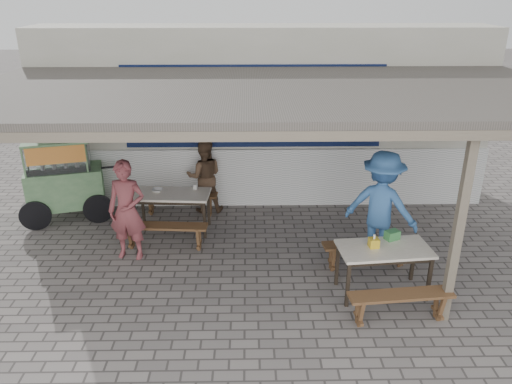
{
  "coord_description": "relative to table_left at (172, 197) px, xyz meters",
  "views": [
    {
      "loc": [
        -0.31,
        -6.5,
        4.23
      ],
      "look_at": [
        -0.18,
        0.9,
        1.14
      ],
      "focal_mm": 35.0,
      "sensor_mm": 36.0,
      "label": 1
    }
  ],
  "objects": [
    {
      "name": "bench_left_street",
      "position": [
        -0.05,
        -0.68,
        -0.33
      ],
      "size": [
        1.49,
        0.38,
        0.45
      ],
      "rotation": [
        0.0,
        0.0,
        -0.07
      ],
      "color": "brown",
      "rests_on": "ground"
    },
    {
      "name": "table_left",
      "position": [
        0.0,
        0.0,
        0.0
      ],
      "size": [
        1.41,
        0.75,
        0.75
      ],
      "rotation": [
        0.0,
        0.0,
        -0.07
      ],
      "color": "silver",
      "rests_on": "ground"
    },
    {
      "name": "condiment_bowl",
      "position": [
        -0.26,
        0.09,
        0.1
      ],
      "size": [
        0.21,
        0.21,
        0.05
      ],
      "primitive_type": "imported",
      "rotation": [
        0.0,
        0.0,
        -0.1
      ],
      "color": "white",
      "rests_on": "table_left"
    },
    {
      "name": "warung_roof",
      "position": [
        1.71,
        -0.91,
        2.05
      ],
      "size": [
        9.0,
        4.21,
        2.81
      ],
      "color": "#4E4843",
      "rests_on": "ground"
    },
    {
      "name": "table_right",
      "position": [
        3.33,
        -2.08,
        -0.0
      ],
      "size": [
        1.37,
        0.8,
        0.75
      ],
      "rotation": [
        0.0,
        0.0,
        0.1
      ],
      "color": "silver",
      "rests_on": "ground"
    },
    {
      "name": "tissue_box",
      "position": [
        3.18,
        -2.05,
        0.15
      ],
      "size": [
        0.15,
        0.15,
        0.14
      ],
      "primitive_type": "cube",
      "rotation": [
        0.0,
        0.0,
        0.1
      ],
      "color": "gold",
      "rests_on": "table_right"
    },
    {
      "name": "bench_left_wall",
      "position": [
        0.05,
        0.68,
        -0.33
      ],
      "size": [
        1.49,
        0.38,
        0.45
      ],
      "rotation": [
        0.0,
        0.0,
        -0.07
      ],
      "color": "brown",
      "rests_on": "ground"
    },
    {
      "name": "condiment_jar",
      "position": [
        0.41,
        0.2,
        0.13
      ],
      "size": [
        0.08,
        0.08,
        0.09
      ],
      "primitive_type": "cylinder",
      "color": "silver",
      "rests_on": "table_left"
    },
    {
      "name": "patron_street_side",
      "position": [
        -0.58,
        -0.94,
        0.18
      ],
      "size": [
        0.66,
        0.48,
        1.69
      ],
      "primitive_type": "imported",
      "rotation": [
        0.0,
        0.0,
        -0.12
      ],
      "color": "brown",
      "rests_on": "ground"
    },
    {
      "name": "bench_right_street",
      "position": [
        3.4,
        -2.78,
        -0.33
      ],
      "size": [
        1.43,
        0.42,
        0.45
      ],
      "rotation": [
        0.0,
        0.0,
        0.1
      ],
      "color": "brown",
      "rests_on": "ground"
    },
    {
      "name": "patron_wall_side",
      "position": [
        0.53,
        0.89,
        0.06
      ],
      "size": [
        0.75,
        0.6,
        1.47
      ],
      "primitive_type": "imported",
      "rotation": [
        0.0,
        0.0,
        3.21
      ],
      "color": "brown",
      "rests_on": "ground"
    },
    {
      "name": "back_wall",
      "position": [
        1.7,
        1.77,
        1.05
      ],
      "size": [
        9.0,
        1.28,
        3.5
      ],
      "color": "beige",
      "rests_on": "ground"
    },
    {
      "name": "ground",
      "position": [
        1.7,
        -1.81,
        -0.67
      ],
      "size": [
        60.0,
        60.0,
        0.0
      ],
      "primitive_type": "plane",
      "color": "slate",
      "rests_on": "ground"
    },
    {
      "name": "donation_box",
      "position": [
        3.5,
        -1.82,
        0.15
      ],
      "size": [
        0.24,
        0.21,
        0.14
      ],
      "primitive_type": "cube",
      "rotation": [
        0.0,
        0.0,
        0.43
      ],
      "color": "#387F41",
      "rests_on": "table_right"
    },
    {
      "name": "vendor_cart",
      "position": [
        -2.12,
        0.57,
        0.2
      ],
      "size": [
        1.89,
        1.14,
        1.6
      ],
      "rotation": [
        0.0,
        0.0,
        0.26
      ],
      "color": "#749F6A",
      "rests_on": "ground"
    },
    {
      "name": "patron_right_table",
      "position": [
        3.53,
        -1.03,
        0.26
      ],
      "size": [
        1.38,
        1.2,
        1.85
      ],
      "primitive_type": "imported",
      "rotation": [
        0.0,
        0.0,
        2.6
      ],
      "color": "#3C6FB3",
      "rests_on": "ground"
    },
    {
      "name": "bench_right_wall",
      "position": [
        3.26,
        -1.37,
        -0.33
      ],
      "size": [
        1.43,
        0.42,
        0.45
      ],
      "rotation": [
        0.0,
        0.0,
        0.1
      ],
      "color": "brown",
      "rests_on": "ground"
    }
  ]
}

